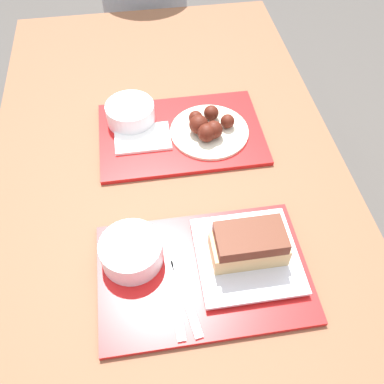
{
  "coord_description": "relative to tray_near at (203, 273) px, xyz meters",
  "views": [
    {
      "loc": [
        -0.05,
        -0.55,
        1.52
      ],
      "look_at": [
        0.04,
        0.05,
        0.76
      ],
      "focal_mm": 40.0,
      "sensor_mm": 36.0,
      "label": 1
    }
  ],
  "objects": [
    {
      "name": "ground_plane",
      "position": [
        -0.04,
        0.14,
        -0.73
      ],
      "size": [
        12.0,
        12.0,
        0.0
      ],
      "primitive_type": "plane",
      "color": "#4C4742"
    },
    {
      "name": "picnic_table",
      "position": [
        -0.04,
        0.14,
        -0.09
      ],
      "size": [
        0.89,
        1.89,
        0.72
      ],
      "color": "brown",
      "rests_on": "ground_plane"
    },
    {
      "name": "picnic_bench_far",
      "position": [
        -0.04,
        1.3,
        -0.34
      ],
      "size": [
        0.84,
        0.28,
        0.47
      ],
      "color": "brown",
      "rests_on": "ground_plane"
    },
    {
      "name": "tray_near",
      "position": [
        0.0,
        0.0,
        0.0
      ],
      "size": [
        0.43,
        0.29,
        0.01
      ],
      "color": "red",
      "rests_on": "picnic_table"
    },
    {
      "name": "tray_far",
      "position": [
        0.01,
        0.42,
        0.0
      ],
      "size": [
        0.43,
        0.29,
        0.01
      ],
      "color": "red",
      "rests_on": "picnic_table"
    },
    {
      "name": "bowl_coleslaw_near",
      "position": [
        -0.14,
        0.05,
        0.04
      ],
      "size": [
        0.13,
        0.13,
        0.05
      ],
      "color": "silver",
      "rests_on": "tray_near"
    },
    {
      "name": "brisket_sandwich_plate",
      "position": [
        0.09,
        0.02,
        0.04
      ],
      "size": [
        0.21,
        0.21,
        0.09
      ],
      "color": "beige",
      "rests_on": "tray_near"
    },
    {
      "name": "plastic_fork_near",
      "position": [
        -0.07,
        -0.05,
        0.01
      ],
      "size": [
        0.02,
        0.17,
        0.0
      ],
      "color": "white",
      "rests_on": "tray_near"
    },
    {
      "name": "plastic_knife_near",
      "position": [
        -0.04,
        -0.05,
        0.01
      ],
      "size": [
        0.04,
        0.17,
        0.0
      ],
      "color": "white",
      "rests_on": "tray_near"
    },
    {
      "name": "bowl_coleslaw_far",
      "position": [
        -0.12,
        0.48,
        0.04
      ],
      "size": [
        0.13,
        0.13,
        0.05
      ],
      "color": "silver",
      "rests_on": "tray_far"
    },
    {
      "name": "wings_plate_far",
      "position": [
        0.08,
        0.4,
        0.03
      ],
      "size": [
        0.21,
        0.21,
        0.06
      ],
      "color": "beige",
      "rests_on": "tray_far"
    },
    {
      "name": "napkin_far",
      "position": [
        -0.09,
        0.4,
        0.01
      ],
      "size": [
        0.14,
        0.1,
        0.01
      ],
      "color": "white",
      "rests_on": "tray_far"
    }
  ]
}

